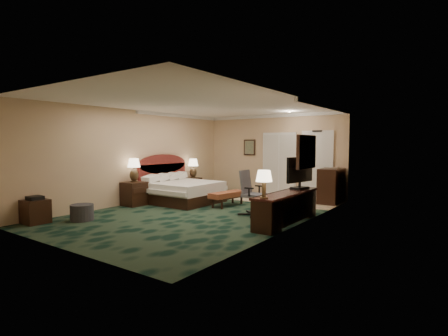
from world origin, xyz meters
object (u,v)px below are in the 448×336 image
Objects in this scene: nightstand_far at (192,186)px; desk_chair at (254,193)px; bed at (183,192)px; ottoman at (82,212)px; nightstand_near at (134,194)px; bed_bench at (228,199)px; side_table at (35,211)px; tv at (300,173)px; desk at (287,208)px; lamp_near at (134,170)px; minibar at (331,186)px; lamp_far at (193,168)px.

nightstand_far is 3.97m from desk_chair.
bed reaches higher than ottoman.
ottoman is at bearing -74.32° from nightstand_near.
bed_bench is 4.71m from side_table.
ottoman is at bearing -130.69° from tv.
nightstand_near is 2.53m from nightstand_far.
desk_chair reaches higher than side_table.
side_table is at bearing -109.88° from bed_bench.
bed is 0.82× the size of desk.
ottoman is 0.22× the size of desk.
lamp_near is (-0.82, -1.13, 0.68)m from bed.
lamp_near reaches higher than desk_chair.
minibar is (-0.04, 2.40, -0.54)m from tv.
nightstand_near reaches higher than bed_bench.
bed reaches higher than bed_bench.
ottoman is 3.98m from desk_chair.
ottoman is at bearing -94.12° from bed.
lamp_far is at bearing 154.74° from desk.
ottoman is at bearing -148.05° from desk.
desk is at bearing 5.33° from lamp_near.
side_table is at bearing -90.29° from nightstand_near.
side_table is at bearing -101.54° from bed.
ottoman is (0.56, -4.53, -0.72)m from lamp_far.
nightstand_far is 2.60m from lamp_near.
desk_chair is at bearing -27.52° from nightstand_far.
bed_bench is (1.41, 0.28, -0.11)m from bed.
lamp_far is 1.25× the size of side_table.
ottoman is 0.94m from side_table.
ottoman is at bearing -82.56° from nightstand_far.
nightstand_near is at bearing -141.19° from minibar.
nightstand_far is at bearing 150.09° from desk_chair.
side_table is at bearing -127.10° from ottoman.
side_table is (-0.01, -2.72, -0.07)m from nightstand_near.
nightstand_near is 1.30× the size of ottoman.
desk is 0.99m from tv.
nightstand_near is (-0.78, -1.16, 0.02)m from bed.
bed is at bearing 53.95° from lamp_near.
desk is at bearing -10.93° from bed.
tv reaches higher than nightstand_near.
nightstand_far is 0.57× the size of minibar.
lamp_far reaches higher than minibar.
minibar is (4.44, 3.50, -0.48)m from lamp_near.
tv is (3.89, 3.11, 0.87)m from ottoman.
side_table is at bearing -128.44° from tv.
bed_bench is at bearing 33.32° from nightstand_near.
minibar is at bearing 90.82° from desk.
bed is at bearing 56.09° from nightstand_near.
nightstand_far is 4.55m from minibar.
ottoman is at bearing -82.93° from lamp_far.
bed is 4.34m from minibar.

